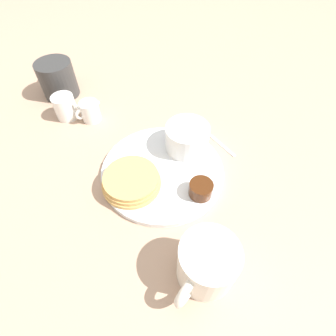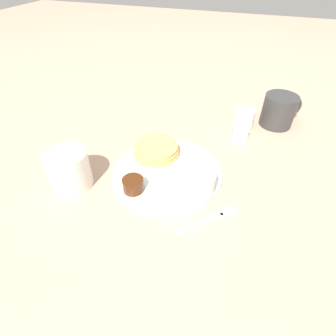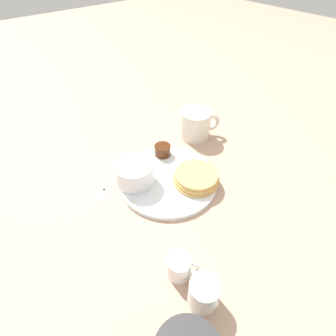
{
  "view_description": "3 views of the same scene",
  "coord_description": "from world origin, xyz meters",
  "px_view_note": "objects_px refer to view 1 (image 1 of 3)",
  "views": [
    {
      "loc": [
        -0.34,
        -0.06,
        0.45
      ],
      "look_at": [
        -0.0,
        -0.01,
        0.02
      ],
      "focal_mm": 28.0,
      "sensor_mm": 36.0,
      "label": 1
    },
    {
      "loc": [
        0.16,
        -0.45,
        0.43
      ],
      "look_at": [
        0.0,
        -0.0,
        0.03
      ],
      "focal_mm": 28.0,
      "sensor_mm": 36.0,
      "label": 2
    },
    {
      "loc": [
        0.31,
        0.38,
        0.5
      ],
      "look_at": [
        -0.01,
        -0.01,
        0.03
      ],
      "focal_mm": 28.0,
      "sensor_mm": 36.0,
      "label": 3
    }
  ],
  "objects_px": {
    "creamer_pitcher_near": "(90,111)",
    "second_mug": "(57,79)",
    "plate": "(163,171)",
    "creamer_pitcher_far": "(65,107)",
    "bowl": "(187,137)",
    "coffee_mug": "(206,264)",
    "fork": "(209,134)"
  },
  "relations": [
    {
      "from": "creamer_pitcher_near",
      "to": "second_mug",
      "type": "xyz_separation_m",
      "value": [
        0.09,
        0.12,
        0.02
      ]
    },
    {
      "from": "creamer_pitcher_near",
      "to": "second_mug",
      "type": "distance_m",
      "value": 0.15
    },
    {
      "from": "bowl",
      "to": "creamer_pitcher_near",
      "type": "relative_size",
      "value": 1.8
    },
    {
      "from": "creamer_pitcher_near",
      "to": "bowl",
      "type": "bearing_deg",
      "value": -105.87
    },
    {
      "from": "coffee_mug",
      "to": "second_mug",
      "type": "height_order",
      "value": "second_mug"
    },
    {
      "from": "bowl",
      "to": "fork",
      "type": "relative_size",
      "value": 0.85
    },
    {
      "from": "bowl",
      "to": "creamer_pitcher_far",
      "type": "xyz_separation_m",
      "value": [
        0.07,
        0.32,
        -0.01
      ]
    },
    {
      "from": "creamer_pitcher_far",
      "to": "coffee_mug",
      "type": "bearing_deg",
      "value": -132.58
    },
    {
      "from": "bowl",
      "to": "coffee_mug",
      "type": "relative_size",
      "value": 0.82
    },
    {
      "from": "creamer_pitcher_far",
      "to": "second_mug",
      "type": "xyz_separation_m",
      "value": [
        0.09,
        0.06,
        0.02
      ]
    },
    {
      "from": "coffee_mug",
      "to": "creamer_pitcher_far",
      "type": "bearing_deg",
      "value": 47.42
    },
    {
      "from": "creamer_pitcher_near",
      "to": "second_mug",
      "type": "bearing_deg",
      "value": 52.04
    },
    {
      "from": "creamer_pitcher_far",
      "to": "second_mug",
      "type": "distance_m",
      "value": 0.11
    },
    {
      "from": "creamer_pitcher_near",
      "to": "fork",
      "type": "relative_size",
      "value": 0.47
    },
    {
      "from": "plate",
      "to": "creamer_pitcher_near",
      "type": "xyz_separation_m",
      "value": [
        0.15,
        0.21,
        0.02
      ]
    },
    {
      "from": "creamer_pitcher_far",
      "to": "plate",
      "type": "bearing_deg",
      "value": -118.1
    },
    {
      "from": "plate",
      "to": "creamer_pitcher_near",
      "type": "distance_m",
      "value": 0.26
    },
    {
      "from": "creamer_pitcher_far",
      "to": "fork",
      "type": "height_order",
      "value": "creamer_pitcher_far"
    },
    {
      "from": "bowl",
      "to": "second_mug",
      "type": "height_order",
      "value": "second_mug"
    },
    {
      "from": "bowl",
      "to": "creamer_pitcher_near",
      "type": "bearing_deg",
      "value": 74.13
    },
    {
      "from": "creamer_pitcher_far",
      "to": "second_mug",
      "type": "bearing_deg",
      "value": 31.18
    },
    {
      "from": "plate",
      "to": "second_mug",
      "type": "xyz_separation_m",
      "value": [
        0.24,
        0.33,
        0.04
      ]
    },
    {
      "from": "creamer_pitcher_near",
      "to": "second_mug",
      "type": "relative_size",
      "value": 0.47
    },
    {
      "from": "plate",
      "to": "creamer_pitcher_far",
      "type": "distance_m",
      "value": 0.31
    },
    {
      "from": "plate",
      "to": "creamer_pitcher_far",
      "type": "height_order",
      "value": "creamer_pitcher_far"
    },
    {
      "from": "creamer_pitcher_near",
      "to": "creamer_pitcher_far",
      "type": "xyz_separation_m",
      "value": [
        0.0,
        0.06,
        0.01
      ]
    },
    {
      "from": "bowl",
      "to": "creamer_pitcher_near",
      "type": "height_order",
      "value": "bowl"
    },
    {
      "from": "plate",
      "to": "second_mug",
      "type": "relative_size",
      "value": 2.27
    },
    {
      "from": "plate",
      "to": "coffee_mug",
      "type": "bearing_deg",
      "value": -152.86
    },
    {
      "from": "bowl",
      "to": "fork",
      "type": "distance_m",
      "value": 0.09
    },
    {
      "from": "plate",
      "to": "bowl",
      "type": "distance_m",
      "value": 0.09
    },
    {
      "from": "creamer_pitcher_far",
      "to": "fork",
      "type": "distance_m",
      "value": 0.37
    }
  ]
}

